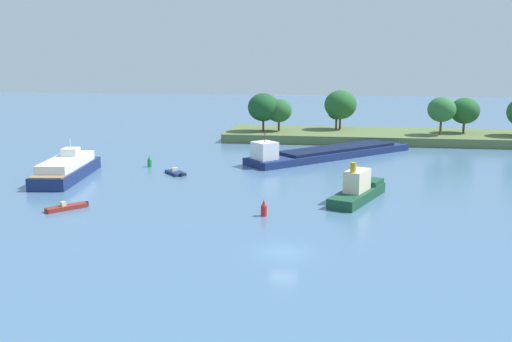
% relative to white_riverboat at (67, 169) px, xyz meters
% --- Properties ---
extents(ground_plane, '(400.00, 400.00, 0.00)m').
position_rel_white_riverboat_xyz_m(ground_plane, '(34.22, -27.16, -1.43)').
color(ground_plane, '#476B8E').
extents(treeline_island, '(78.47, 16.98, 10.13)m').
position_rel_white_riverboat_xyz_m(treeline_island, '(55.10, 44.28, 1.89)').
color(treeline_island, '#566B3D').
rests_on(treeline_island, ground).
extents(white_riverboat, '(6.91, 17.43, 5.53)m').
position_rel_white_riverboat_xyz_m(white_riverboat, '(0.00, 0.00, 0.00)').
color(white_riverboat, navy).
rests_on(white_riverboat, ground).
extents(cargo_barge, '(28.41, 27.56, 5.79)m').
position_rel_white_riverboat_xyz_m(cargo_barge, '(37.20, 22.49, -0.50)').
color(cargo_barge, navy).
rests_on(cargo_barge, ground).
extents(fishing_skiff, '(3.92, 4.16, 0.93)m').
position_rel_white_riverboat_xyz_m(fishing_skiff, '(14.78, 5.16, -1.18)').
color(fishing_skiff, navy).
rests_on(fishing_skiff, ground).
extents(tugboat, '(7.49, 12.27, 5.06)m').
position_rel_white_riverboat_xyz_m(tugboat, '(41.55, -6.63, -0.14)').
color(tugboat, '#19472D').
rests_on(tugboat, ground).
extents(small_motorboat, '(4.07, 4.37, 1.00)m').
position_rel_white_riverboat_xyz_m(small_motorboat, '(7.74, -16.09, -1.16)').
color(small_motorboat, maroon).
rests_on(small_motorboat, ground).
extents(channel_buoy_red, '(0.70, 0.70, 1.90)m').
position_rel_white_riverboat_xyz_m(channel_buoy_red, '(30.89, -15.51, -0.62)').
color(channel_buoy_red, red).
rests_on(channel_buoy_red, ground).
extents(channel_buoy_green, '(0.70, 0.70, 1.90)m').
position_rel_white_riverboat_xyz_m(channel_buoy_green, '(9.12, 10.09, -0.62)').
color(channel_buoy_green, green).
rests_on(channel_buoy_green, ground).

